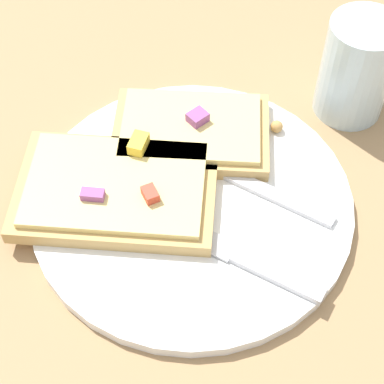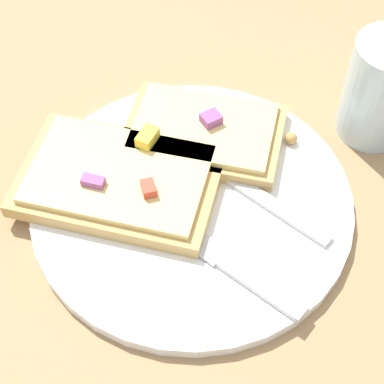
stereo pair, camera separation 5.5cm
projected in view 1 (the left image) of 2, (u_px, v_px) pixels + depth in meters
ground_plane at (192, 207)px, 0.57m from camera, size 4.00×4.00×0.00m
plate at (192, 203)px, 0.57m from camera, size 0.28×0.28×0.01m
fork at (213, 167)px, 0.58m from camera, size 0.21×0.09×0.01m
knife at (224, 249)px, 0.53m from camera, size 0.21×0.08×0.01m
pizza_slice_main at (116, 189)px, 0.56m from camera, size 0.19×0.13×0.03m
pizza_slice_corner at (190, 131)px, 0.60m from camera, size 0.16×0.12×0.03m
crumb_scatter at (250, 139)px, 0.60m from camera, size 0.07×0.07×0.01m
drinking_glass at (357, 69)px, 0.60m from camera, size 0.07×0.07×0.10m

